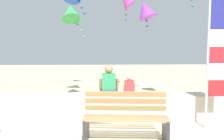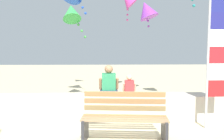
% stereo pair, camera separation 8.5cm
% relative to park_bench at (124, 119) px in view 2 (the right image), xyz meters
% --- Properties ---
extents(ground_plane, '(40.00, 40.00, 0.00)m').
position_rel_park_bench_xyz_m(ground_plane, '(-0.36, 0.09, -0.41)').
color(ground_plane, '#C8B992').
extents(seawall_ledge, '(6.42, 0.59, 0.60)m').
position_rel_park_bench_xyz_m(seawall_ledge, '(-0.36, 1.35, -0.11)').
color(seawall_ledge, beige).
rests_on(seawall_ledge, ground).
extents(park_bench, '(1.61, 0.74, 0.88)m').
position_rel_park_bench_xyz_m(park_bench, '(0.00, 0.00, 0.00)').
color(park_bench, '#9E7E5A').
rests_on(park_bench, ground).
extents(person_adult, '(0.47, 0.35, 0.72)m').
position_rel_park_bench_xyz_m(person_adult, '(-0.26, 1.39, 0.46)').
color(person_adult, '#2B374C').
rests_on(person_adult, seawall_ledge).
extents(person_child, '(0.32, 0.23, 0.48)m').
position_rel_park_bench_xyz_m(person_child, '(0.24, 1.39, 0.37)').
color(person_child, tan).
rests_on(person_child, seawall_ledge).
extents(flag_banner, '(0.44, 0.05, 2.81)m').
position_rel_park_bench_xyz_m(flag_banner, '(1.95, 0.63, 1.22)').
color(flag_banner, '#B7B7BC').
rests_on(flag_banner, ground).
extents(kite_purple, '(1.02, 0.94, 0.97)m').
position_rel_park_bench_xyz_m(kite_purple, '(1.11, 4.05, 2.62)').
color(kite_purple, purple).
extents(kite_green, '(0.78, 0.83, 1.11)m').
position_rel_park_bench_xyz_m(kite_green, '(-1.32, 2.90, 2.35)').
color(kite_green, green).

